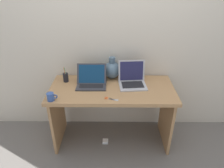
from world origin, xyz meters
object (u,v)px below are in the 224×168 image
object	(u,v)px
laptop_right	(132,78)
power_brick	(105,141)
laptop_left	(92,80)
pen_cup	(66,77)
scissors	(109,99)
green_vase	(112,70)
coffee_mug	(51,97)

from	to	relation	value
laptop_right	power_brick	world-z (taller)	laptop_right
laptop_right	power_brick	distance (m)	0.88
laptop_left	pen_cup	bearing A→B (deg)	167.31
power_brick	scissors	bearing A→B (deg)	-71.22
laptop_right	green_vase	xyz separation A→B (m)	(-0.23, 0.15, 0.04)
pen_cup	power_brick	xyz separation A→B (m)	(0.46, -0.22, -0.79)
green_vase	scissors	distance (m)	0.49
coffee_mug	pen_cup	size ratio (longest dim) A/B	0.58
scissors	power_brick	xyz separation A→B (m)	(-0.05, 0.15, -0.74)
coffee_mug	scissors	bearing A→B (deg)	3.01
laptop_right	pen_cup	world-z (taller)	laptop_right
pen_cup	green_vase	bearing A→B (deg)	11.01
laptop_left	pen_cup	size ratio (longest dim) A/B	1.78
laptop_right	green_vase	bearing A→B (deg)	145.70
power_brick	laptop_left	bearing A→B (deg)	135.57
laptop_left	green_vase	size ratio (longest dim) A/B	1.26
green_vase	laptop_left	bearing A→B (deg)	-143.04
green_vase	laptop_right	bearing A→B (deg)	-34.30
coffee_mug	scissors	world-z (taller)	coffee_mug
laptop_right	power_brick	xyz separation A→B (m)	(-0.31, -0.17, -0.80)
green_vase	power_brick	xyz separation A→B (m)	(-0.08, -0.32, -0.84)
pen_cup	scissors	size ratio (longest dim) A/B	1.28
laptop_left	laptop_right	distance (m)	0.46
green_vase	power_brick	bearing A→B (deg)	-104.40
laptop_right	scissors	bearing A→B (deg)	-128.88
laptop_right	laptop_left	bearing A→B (deg)	-177.61
coffee_mug	laptop_right	bearing A→B (deg)	22.71
coffee_mug	power_brick	world-z (taller)	coffee_mug
pen_cup	scissors	bearing A→B (deg)	-35.95
laptop_left	coffee_mug	bearing A→B (deg)	-138.73
laptop_left	power_brick	world-z (taller)	laptop_left
coffee_mug	scissors	xyz separation A→B (m)	(0.58, 0.03, -0.04)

